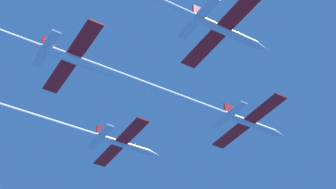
# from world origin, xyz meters

# --- Properties ---
(jet_lead) EXTENTS (15.72, 39.54, 2.60)m
(jet_lead) POSITION_xyz_m (0.21, -9.33, -0.42)
(jet_lead) COLOR white
(jet_left_wing) EXTENTS (15.72, 35.96, 2.60)m
(jet_left_wing) POSITION_xyz_m (-14.86, -21.89, -0.56)
(jet_left_wing) COLOR white
(jet_slot) EXTENTS (15.72, 39.31, 2.60)m
(jet_slot) POSITION_xyz_m (-0.50, -37.82, -0.07)
(jet_slot) COLOR white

